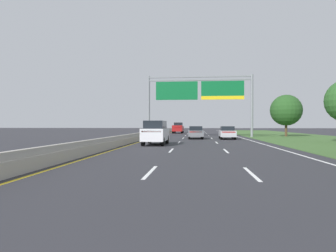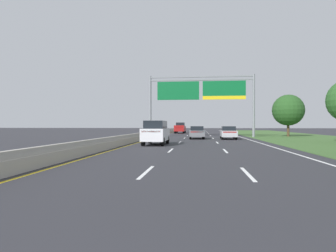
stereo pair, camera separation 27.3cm
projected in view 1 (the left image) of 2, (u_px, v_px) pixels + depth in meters
ground_plane at (197, 139)px, 34.94m from camera, size 220.00×220.00×0.00m
lane_striping at (197, 139)px, 34.48m from camera, size 11.96×106.00×0.01m
grass_verge_right at (317, 140)px, 33.57m from camera, size 14.00×110.00×0.02m
median_barrier_concrete at (144, 136)px, 35.58m from camera, size 0.60×110.00×0.85m
overhead_sign_gantry at (199, 93)px, 41.01m from camera, size 15.06×0.42×8.86m
pickup_truck_red at (178, 128)px, 59.17m from camera, size 2.14×5.45×2.20m
car_silver_right_lane_sedan at (227, 132)px, 35.13m from camera, size 1.92×4.44×1.57m
car_grey_centre_lane_sedan at (196, 132)px, 35.93m from camera, size 1.94×4.45×1.57m
car_white_left_lane_suv at (156, 132)px, 25.31m from camera, size 1.97×4.73×2.11m
roadside_tree_far at (286, 110)px, 42.84m from camera, size 4.62×4.62×6.23m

